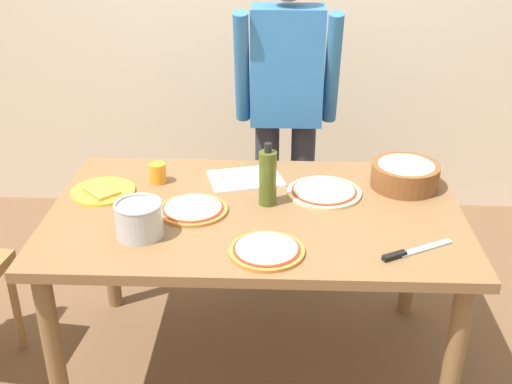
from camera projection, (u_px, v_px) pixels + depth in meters
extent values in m
plane|color=brown|center=(256.00, 361.00, 2.79)|extent=(8.00, 8.00, 0.00)
cube|color=brown|center=(256.00, 214.00, 2.47)|extent=(1.60, 0.96, 0.04)
cylinder|color=brown|center=(54.00, 354.00, 2.30)|extent=(0.07, 0.07, 0.72)
cylinder|color=brown|center=(453.00, 364.00, 2.25)|extent=(0.07, 0.07, 0.72)
cylinder|color=brown|center=(108.00, 242.00, 3.02)|extent=(0.07, 0.07, 0.72)
cylinder|color=brown|center=(412.00, 248.00, 2.97)|extent=(0.07, 0.07, 0.72)
cylinder|color=#2D2D38|center=(267.00, 198.00, 3.29)|extent=(0.12, 0.12, 0.85)
cylinder|color=#2D2D38|center=(301.00, 199.00, 3.28)|extent=(0.12, 0.12, 0.85)
cube|color=#2D6BAD|center=(287.00, 66.00, 2.97)|extent=(0.34, 0.20, 0.55)
cylinder|color=#2D6BAD|center=(242.00, 68.00, 2.94)|extent=(0.07, 0.21, 0.55)
cylinder|color=#2D6BAD|center=(332.00, 69.00, 2.92)|extent=(0.07, 0.21, 0.55)
cylinder|color=olive|center=(16.00, 306.00, 2.78)|extent=(0.04, 0.04, 0.45)
cylinder|color=beige|center=(324.00, 192.00, 2.58)|extent=(0.30, 0.30, 0.01)
cylinder|color=#B22D1E|center=(324.00, 191.00, 2.57)|extent=(0.27, 0.27, 0.00)
cylinder|color=beige|center=(324.00, 190.00, 2.57)|extent=(0.25, 0.25, 0.00)
cylinder|color=#C67A33|center=(193.00, 210.00, 2.44)|extent=(0.27, 0.27, 0.01)
cylinder|color=#B22D1E|center=(193.00, 208.00, 2.44)|extent=(0.24, 0.24, 0.00)
cylinder|color=beige|center=(193.00, 207.00, 2.43)|extent=(0.22, 0.22, 0.00)
cylinder|color=#C67A33|center=(267.00, 251.00, 2.17)|extent=(0.26, 0.26, 0.01)
cylinder|color=#B22D1E|center=(267.00, 249.00, 2.16)|extent=(0.23, 0.23, 0.00)
cylinder|color=beige|center=(267.00, 248.00, 2.16)|extent=(0.22, 0.22, 0.00)
cylinder|color=gold|center=(103.00, 191.00, 2.59)|extent=(0.26, 0.26, 0.01)
cube|color=#CC8438|center=(102.00, 191.00, 2.56)|extent=(0.17, 0.17, 0.01)
cylinder|color=brown|center=(405.00, 175.00, 2.62)|extent=(0.28, 0.28, 0.10)
ellipsoid|color=beige|center=(406.00, 167.00, 2.60)|extent=(0.25, 0.25, 0.05)
cylinder|color=#47561E|center=(268.00, 178.00, 2.45)|extent=(0.07, 0.07, 0.22)
cylinder|color=black|center=(268.00, 148.00, 2.40)|extent=(0.03, 0.03, 0.04)
cylinder|color=#B7B7BC|center=(139.00, 220.00, 2.25)|extent=(0.17, 0.17, 0.12)
torus|color=#A5A5AD|center=(138.00, 204.00, 2.22)|extent=(0.17, 0.17, 0.01)
cylinder|color=orange|center=(158.00, 173.00, 2.66)|extent=(0.07, 0.07, 0.08)
cube|color=white|center=(246.00, 179.00, 2.69)|extent=(0.35, 0.29, 0.01)
cube|color=silver|center=(426.00, 248.00, 2.19)|extent=(0.21, 0.13, 0.01)
cube|color=black|center=(394.00, 256.00, 2.13)|extent=(0.09, 0.06, 0.02)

